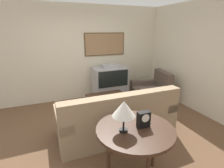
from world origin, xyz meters
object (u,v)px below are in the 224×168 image
(table_lamp, at_px, (124,109))
(mantel_clock, at_px, (144,119))
(coffee_table, at_px, (106,97))
(armchair, at_px, (152,92))
(couch, at_px, (117,119))
(console_table, at_px, (135,133))
(tv, at_px, (110,83))

(table_lamp, xyz_separation_m, mantel_clock, (0.29, -0.00, -0.20))
(coffee_table, bearing_deg, armchair, 7.48)
(couch, xyz_separation_m, coffee_table, (0.17, 1.03, 0.07))
(couch, relative_size, table_lamp, 5.46)
(couch, height_order, console_table, couch)
(armchair, height_order, console_table, armchair)
(coffee_table, bearing_deg, tv, 63.44)
(coffee_table, height_order, mantel_clock, mantel_clock)
(console_table, relative_size, table_lamp, 2.51)
(armchair, distance_m, table_lamp, 3.15)
(tv, distance_m, coffee_table, 0.90)
(couch, xyz_separation_m, armchair, (1.65, 1.22, -0.06))
(armchair, bearing_deg, table_lamp, -30.71)
(mantel_clock, bearing_deg, armchair, 52.77)
(console_table, height_order, mantel_clock, mantel_clock)
(tv, relative_size, couch, 0.47)
(coffee_table, height_order, table_lamp, table_lamp)
(tv, xyz_separation_m, table_lamp, (-0.94, -2.88, 0.59))
(couch, xyz_separation_m, table_lamp, (-0.37, -1.06, 0.75))
(tv, xyz_separation_m, console_table, (-0.76, -2.88, 0.21))
(table_lamp, distance_m, mantel_clock, 0.35)
(armchair, height_order, table_lamp, table_lamp)
(table_lamp, bearing_deg, tv, 72.01)
(armchair, bearing_deg, coffee_table, -71.61)
(table_lamp, bearing_deg, mantel_clock, -0.21)
(tv, bearing_deg, armchair, -28.91)
(couch, distance_m, coffee_table, 1.04)
(mantel_clock, bearing_deg, coffee_table, 83.30)
(console_table, bearing_deg, table_lamp, -179.71)
(coffee_table, bearing_deg, table_lamp, -104.46)
(coffee_table, relative_size, table_lamp, 2.28)
(console_table, bearing_deg, tv, 75.23)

